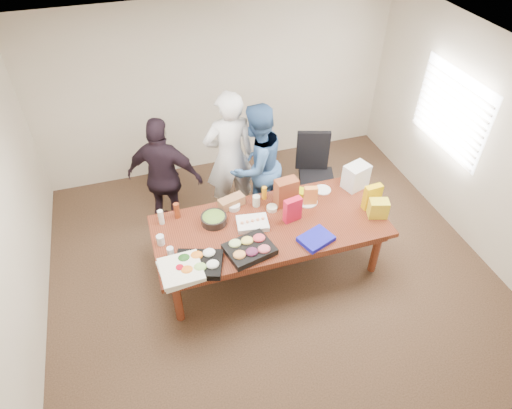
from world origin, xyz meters
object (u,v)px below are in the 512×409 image
object	(u,v)px
person_right	(257,165)
salad_bowl	(214,219)
conference_table	(270,246)
office_chair	(317,176)
person_center	(230,157)
sheet_cake	(252,223)

from	to	relation	value
person_right	salad_bowl	size ratio (longest dim) A/B	5.67
conference_table	salad_bowl	bearing A→B (deg)	159.56
conference_table	office_chair	distance (m)	1.42
person_center	salad_bowl	world-z (taller)	person_center
person_right	sheet_cake	distance (m)	1.03
conference_table	salad_bowl	xyz separation A→B (m)	(-0.64, 0.24, 0.43)
office_chair	person_center	size ratio (longest dim) A/B	0.57
conference_table	person_center	bearing A→B (deg)	98.38
salad_bowl	person_center	bearing A→B (deg)	64.52
conference_table	sheet_cake	distance (m)	0.46
office_chair	person_right	bearing A→B (deg)	-165.63
office_chair	sheet_cake	xyz separation A→B (m)	(-1.24, -0.90, 0.23)
office_chair	sheet_cake	world-z (taller)	office_chair
conference_table	person_right	size ratio (longest dim) A/B	1.57
office_chair	salad_bowl	xyz separation A→B (m)	(-1.67, -0.72, 0.24)
conference_table	person_center	distance (m)	1.35
person_right	salad_bowl	bearing A→B (deg)	17.75
office_chair	salad_bowl	size ratio (longest dim) A/B	3.53
conference_table	salad_bowl	distance (m)	0.80
person_right	office_chair	bearing A→B (deg)	149.32
office_chair	person_center	world-z (taller)	person_center
salad_bowl	conference_table	bearing A→B (deg)	-20.44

